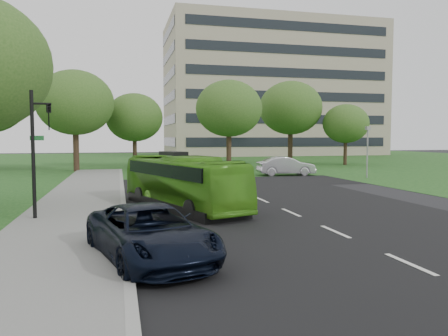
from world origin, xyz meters
name	(u,v)px	position (x,y,z in m)	size (l,w,h in m)	color
ground	(275,206)	(0.00, 0.00, 0.00)	(160.00, 160.00, 0.00)	black
street_surfaces	(191,171)	(-0.38, 22.75, 0.03)	(120.00, 120.00, 0.15)	black
office_building	(271,90)	(21.96, 61.96, 12.50)	(40.10, 20.10, 25.00)	tan
tree_park_a	(75,103)	(-11.26, 24.72, 6.61)	(7.34, 7.34, 9.75)	black
tree_park_b	(134,118)	(-5.53, 29.15, 5.46)	(6.18, 6.18, 8.10)	black
tree_park_c	(229,109)	(4.13, 25.29, 6.34)	(7.03, 7.03, 9.34)	black
tree_park_d	(291,108)	(13.38, 30.86, 6.90)	(7.71, 7.71, 10.19)	black
tree_park_e	(346,124)	(19.17, 27.77, 4.93)	(5.45, 5.45, 7.26)	black
bus	(182,182)	(-4.45, 0.30, 1.22)	(2.05, 8.78, 2.45)	#4C9F1E
sedan	(286,166)	(6.80, 15.73, 0.82)	(1.73, 4.95, 1.63)	silver
suv	(150,233)	(-6.50, -8.00, 0.74)	(2.45, 5.31, 1.48)	black
traffic_light	(37,145)	(-10.34, -1.51, 3.00)	(0.83, 0.25, 5.10)	black
camera_pole	(368,145)	(12.36, 12.00, 2.70)	(0.38, 0.34, 4.19)	gray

